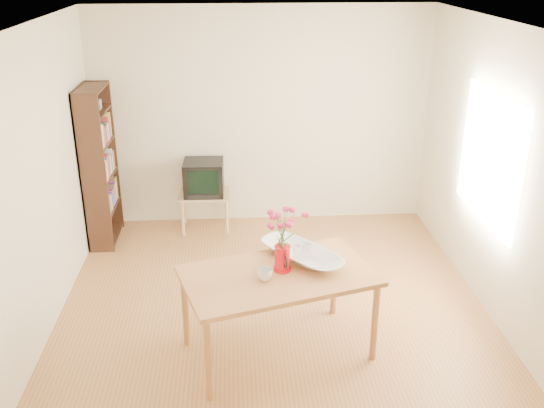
{
  "coord_description": "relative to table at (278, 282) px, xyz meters",
  "views": [
    {
      "loc": [
        -0.33,
        -4.79,
        3.14
      ],
      "look_at": [
        0.0,
        0.3,
        1.0
      ],
      "focal_mm": 40.0,
      "sensor_mm": 36.0,
      "label": 1
    }
  ],
  "objects": [
    {
      "name": "table",
      "position": [
        0.0,
        0.0,
        0.0
      ],
      "size": [
        1.7,
        1.27,
        0.75
      ],
      "rotation": [
        0.0,
        0.0,
        0.29
      ],
      "color": "#A16737",
      "rests_on": "ground"
    },
    {
      "name": "room",
      "position": [
        0.03,
        0.55,
        0.63
      ],
      "size": [
        4.5,
        4.5,
        4.5
      ],
      "color": "#8F5E32",
      "rests_on": "ground"
    },
    {
      "name": "teacup_a",
      "position": [
        0.17,
        0.24,
        0.28
      ],
      "size": [
        0.1,
        0.1,
        0.07
      ],
      "primitive_type": "imported",
      "rotation": [
        0.0,
        0.0,
        0.65
      ],
      "color": "white",
      "rests_on": "bowl"
    },
    {
      "name": "bookshelf",
      "position": [
        -1.84,
        2.3,
        0.16
      ],
      "size": [
        0.28,
        0.7,
        1.8
      ],
      "color": "black",
      "rests_on": "ground"
    },
    {
      "name": "flowers",
      "position": [
        0.04,
        0.06,
        0.46
      ],
      "size": [
        0.25,
        0.25,
        0.35
      ],
      "primitive_type": null,
      "color": "#F33979",
      "rests_on": "pitcher"
    },
    {
      "name": "television",
      "position": [
        -0.7,
        2.53,
        -0.01
      ],
      "size": [
        0.47,
        0.44,
        0.4
      ],
      "rotation": [
        0.0,
        0.0,
        -0.02
      ],
      "color": "black",
      "rests_on": "tv_stand"
    },
    {
      "name": "tv_stand",
      "position": [
        -0.7,
        2.52,
        -0.29
      ],
      "size": [
        0.6,
        0.45,
        0.46
      ],
      "color": "tan",
      "rests_on": "ground"
    },
    {
      "name": "teacup_b",
      "position": [
        0.26,
        0.26,
        0.28
      ],
      "size": [
        0.08,
        0.08,
        0.07
      ],
      "primitive_type": "imported",
      "rotation": [
        0.0,
        0.0,
        1.49
      ],
      "color": "white",
      "rests_on": "bowl"
    },
    {
      "name": "bowl",
      "position": [
        0.21,
        0.24,
        0.32
      ],
      "size": [
        0.74,
        0.74,
        0.5
      ],
      "primitive_type": "imported",
      "rotation": [
        0.0,
        0.0,
        0.67
      ],
      "color": "white",
      "rests_on": "table"
    },
    {
      "name": "mug",
      "position": [
        -0.11,
        -0.09,
        0.12
      ],
      "size": [
        0.15,
        0.15,
        0.1
      ],
      "primitive_type": "imported",
      "rotation": [
        0.0,
        0.0,
        3.37
      ],
      "color": "white",
      "rests_on": "table"
    },
    {
      "name": "pitcher",
      "position": [
        0.04,
        0.06,
        0.17
      ],
      "size": [
        0.14,
        0.22,
        0.22
      ],
      "rotation": [
        0.0,
        0.0,
        0.2
      ],
      "color": "red",
      "rests_on": "table"
    }
  ]
}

